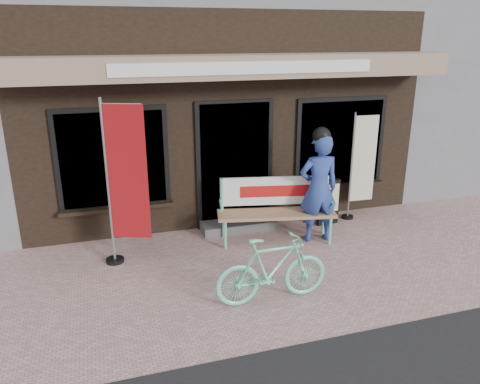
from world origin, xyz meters
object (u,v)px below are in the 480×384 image
object	(u,v)px
nobori_cream	(361,165)
menu_stand	(329,202)
bench	(276,204)
person	(319,186)
nobori_red	(125,182)
bicycle	(272,269)

from	to	relation	value
nobori_cream	menu_stand	world-z (taller)	nobori_cream
bench	person	world-z (taller)	person
nobori_red	menu_stand	size ratio (longest dim) A/B	2.97
nobori_red	menu_stand	distance (m)	3.61
bench	bicycle	world-z (taller)	bench
nobori_red	nobori_cream	xyz separation A→B (m)	(4.16, 0.62, -0.24)
bench	nobori_red	size ratio (longest dim) A/B	0.80
bench	nobori_cream	distance (m)	1.90
person	menu_stand	bearing A→B (deg)	52.89
bicycle	nobori_cream	size ratio (longest dim) A/B	0.75
bench	nobori_red	bearing A→B (deg)	-163.68
menu_stand	bench	bearing A→B (deg)	-171.95
nobori_red	bench	bearing A→B (deg)	25.18
bench	nobori_cream	bearing A→B (deg)	25.48
nobori_red	nobori_cream	distance (m)	4.21
nobori_red	person	bearing A→B (deg)	19.51
bicycle	nobori_cream	distance (m)	3.42
person	menu_stand	world-z (taller)	person
person	nobori_red	distance (m)	3.00
person	nobori_red	size ratio (longest dim) A/B	0.77
bench	person	size ratio (longest dim) A/B	1.04
bench	bicycle	size ratio (longest dim) A/B	1.33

